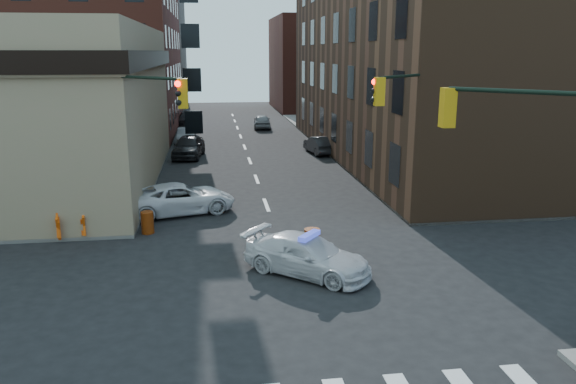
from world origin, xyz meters
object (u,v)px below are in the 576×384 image
object	(u,v)px
pedestrian_a	(57,197)
barrel_road	(312,243)
police_car	(307,255)
parked_car_enear	(319,145)
parked_car_wnear	(189,146)
pickup	(180,198)
parked_car_wfar	(186,136)
pedestrian_b	(34,216)
barrel_bank	(147,223)
barricade_nw_a	(70,227)

from	to	relation	value
pedestrian_a	barrel_road	size ratio (longest dim) A/B	1.68
police_car	parked_car_enear	distance (m)	24.00
parked_car_wnear	parked_car_enear	bearing A→B (deg)	9.52
parked_car_enear	pedestrian_a	bearing A→B (deg)	37.55
pickup	parked_car_wnear	xyz separation A→B (m)	(-0.09, 14.84, 0.09)
parked_car_wnear	police_car	bearing A→B (deg)	-70.20
parked_car_wnear	parked_car_wfar	xyz separation A→B (m)	(-0.45, 6.65, -0.17)
pedestrian_a	pedestrian_b	bearing A→B (deg)	-52.27
barrel_road	barrel_bank	distance (m)	7.49
parked_car_wnear	barrel_bank	distance (m)	17.84
barrel_road	pedestrian_b	bearing A→B (deg)	162.24
parked_car_wnear	barricade_nw_a	bearing A→B (deg)	-95.04
pickup	barricade_nw_a	world-z (taller)	pickup
parked_car_wnear	barrel_bank	bearing A→B (deg)	-85.78
police_car	parked_car_wnear	distance (m)	23.71
police_car	barrel_bank	world-z (taller)	police_car
barrel_road	parked_car_wnear	bearing A→B (deg)	103.94
pedestrian_b	barrel_road	bearing A→B (deg)	-24.33
police_car	barricade_nw_a	bearing A→B (deg)	100.89
pickup	parked_car_wfar	world-z (taller)	pickup
pedestrian_b	barricade_nw_a	size ratio (longest dim) A/B	1.52
parked_car_enear	barricade_nw_a	bearing A→B (deg)	45.43
parked_car_enear	parked_car_wnear	bearing A→B (deg)	-5.85
pedestrian_b	parked_car_wfar	bearing A→B (deg)	71.39
barrel_road	barrel_bank	bearing A→B (deg)	150.27
pedestrian_a	barrel_bank	distance (m)	5.17
barrel_bank	barricade_nw_a	distance (m)	3.09
pickup	pedestrian_a	xyz separation A→B (m)	(-5.59, -0.21, 0.33)
barrel_bank	police_car	bearing A→B (deg)	-41.88
parked_car_wfar	pickup	bearing A→B (deg)	-88.10
police_car	pedestrian_a	world-z (taller)	pedestrian_a
pickup	parked_car_enear	world-z (taller)	pickup
parked_car_wfar	pedestrian_a	xyz separation A→B (m)	(-5.06, -21.71, 0.40)
police_car	barrel_road	bearing A→B (deg)	23.77
parked_car_wnear	parked_car_wfar	size ratio (longest dim) A/B	1.22
barrel_road	barricade_nw_a	bearing A→B (deg)	161.29
pickup	barricade_nw_a	xyz separation A→B (m)	(-4.31, -3.43, -0.15)
parked_car_enear	pedestrian_a	world-z (taller)	pedestrian_a
pickup	parked_car_enear	xyz separation A→B (m)	(9.75, 15.11, -0.06)
barrel_bank	barricade_nw_a	world-z (taller)	barricade_nw_a
pickup	barrel_bank	xyz separation A→B (m)	(-1.25, -2.96, -0.25)
police_car	parked_car_wnear	bearing A→B (deg)	51.22
parked_car_wnear	pedestrian_a	bearing A→B (deg)	-102.13
parked_car_wfar	barrel_road	bearing A→B (deg)	-77.92
pickup	parked_car_wfar	bearing A→B (deg)	-14.55
parked_car_wnear	pedestrian_a	distance (m)	16.03
barrel_bank	parked_car_wfar	bearing A→B (deg)	88.32
barrel_road	barricade_nw_a	xyz separation A→B (m)	(-9.56, 3.24, 0.04)
parked_car_wfar	parked_car_enear	world-z (taller)	parked_car_enear
police_car	parked_car_wnear	world-z (taller)	parked_car_wnear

